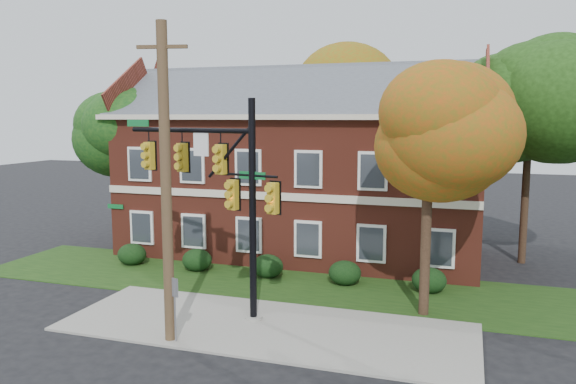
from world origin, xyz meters
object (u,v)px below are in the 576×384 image
(traffic_signal, at_px, (220,183))
(utility_pole, at_px, (166,185))
(tree_left_rear, at_px, (128,125))
(tree_right_rear, at_px, (539,95))
(hedge_right, at_px, (345,273))
(hedge_far_right, at_px, (429,280))
(hedge_center, at_px, (268,266))
(sign_post, at_px, (175,299))
(tree_near_right, at_px, (436,130))
(tree_far_rear, at_px, (357,90))
(hedge_far_left, at_px, (132,254))
(hedge_left, at_px, (197,260))
(apartment_building, at_px, (302,158))

(traffic_signal, distance_m, utility_pole, 2.87)
(tree_left_rear, relative_size, utility_pole, 0.89)
(tree_right_rear, relative_size, utility_pole, 1.06)
(hedge_right, relative_size, hedge_far_right, 1.00)
(tree_left_rear, bearing_deg, utility_pole, -52.06)
(hedge_center, xyz_separation_m, sign_post, (-0.26, -7.79, 0.93))
(hedge_center, distance_m, tree_near_right, 9.90)
(tree_far_rear, bearing_deg, hedge_far_left, -122.50)
(tree_near_right, bearing_deg, hedge_left, 165.19)
(utility_pole, relative_size, sign_post, 4.67)
(hedge_center, bearing_deg, tree_far_rear, 84.15)
(hedge_far_left, height_order, utility_pole, utility_pole)
(hedge_far_right, bearing_deg, tree_near_right, -85.48)
(tree_far_rear, bearing_deg, hedge_center, -95.85)
(apartment_building, distance_m, tree_far_rear, 8.84)
(hedge_left, bearing_deg, utility_pole, -68.71)
(tree_right_rear, bearing_deg, hedge_far_left, -161.55)
(hedge_center, distance_m, hedge_far_right, 7.00)
(utility_pole, height_order, sign_post, utility_pole)
(hedge_right, height_order, hedge_far_right, same)
(tree_near_right, bearing_deg, utility_pole, -147.79)
(apartment_building, height_order, tree_far_rear, tree_far_rear)
(tree_near_right, bearing_deg, tree_far_rear, 110.27)
(apartment_building, xyz_separation_m, hedge_right, (3.50, -5.25, -4.46))
(tree_near_right, relative_size, tree_far_rear, 0.74)
(tree_right_rear, bearing_deg, traffic_signal, -135.80)
(hedge_center, distance_m, utility_pole, 8.95)
(apartment_building, distance_m, sign_post, 13.52)
(hedge_far_left, height_order, hedge_right, same)
(hedge_center, bearing_deg, traffic_signal, -89.91)
(hedge_right, relative_size, tree_far_rear, 0.12)
(hedge_far_left, distance_m, hedge_right, 10.50)
(sign_post, bearing_deg, hedge_left, 131.55)
(hedge_far_left, bearing_deg, tree_right_rear, 18.45)
(traffic_signal, bearing_deg, sign_post, -82.17)
(hedge_far_left, bearing_deg, apartment_building, 36.89)
(hedge_far_right, height_order, tree_far_rear, tree_far_rear)
(tree_far_rear, distance_m, traffic_signal, 18.47)
(hedge_far_right, height_order, traffic_signal, traffic_signal)
(hedge_left, bearing_deg, tree_left_rear, 146.41)
(tree_far_rear, bearing_deg, apartment_building, -99.71)
(hedge_right, xyz_separation_m, tree_left_rear, (-13.23, 4.14, 6.16))
(apartment_building, relative_size, tree_far_rear, 1.63)
(tree_near_right, relative_size, tree_left_rear, 0.97)
(hedge_far_right, distance_m, sign_post, 10.69)
(tree_right_rear, height_order, tree_far_rear, tree_far_rear)
(hedge_right, bearing_deg, utility_pole, -117.45)
(hedge_far_right, bearing_deg, tree_left_rear, 166.11)
(tree_near_right, distance_m, sign_post, 10.38)
(tree_left_rear, bearing_deg, tree_far_rear, 38.97)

